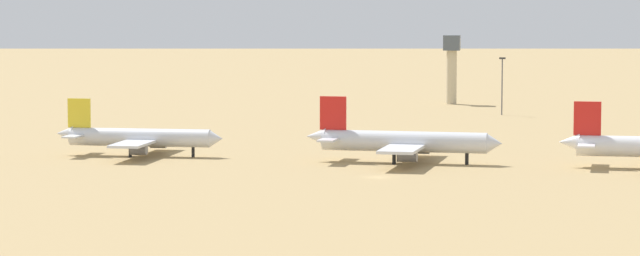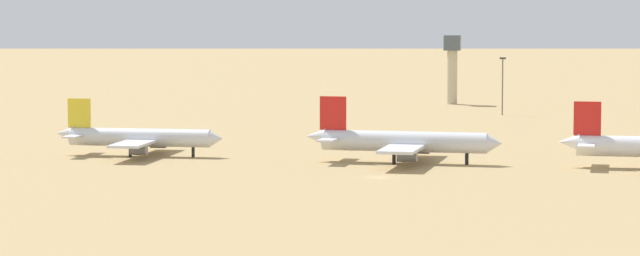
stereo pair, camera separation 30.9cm
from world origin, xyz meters
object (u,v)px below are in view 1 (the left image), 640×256
control_tower (452,63)px  light_pole_west (502,82)px  parked_jet_red_3 (402,142)px  parked_jet_yellow_2 (138,138)px

control_tower → light_pole_west: control_tower is taller
parked_jet_red_3 → control_tower: bearing=94.6°
control_tower → light_pole_west: bearing=-68.4°
control_tower → light_pole_west: (16.71, -42.17, -3.65)m
parked_jet_red_3 → parked_jet_yellow_2: bearing=179.7°
parked_jet_yellow_2 → light_pole_west: bearing=60.7°
parked_jet_yellow_2 → parked_jet_red_3: (55.08, -4.68, 0.40)m
parked_jet_red_3 → control_tower: control_tower is taller
parked_jet_red_3 → control_tower: size_ratio=1.83×
light_pole_west → control_tower: bearing=111.6°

